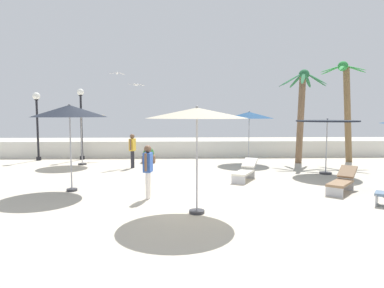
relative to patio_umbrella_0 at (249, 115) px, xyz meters
The scene contains 18 objects.
ground_plane 8.32m from the patio_umbrella_0, 114.30° to the right, with size 56.00×56.00×0.00m, color beige.
boundary_wall 4.67m from the patio_umbrella_0, 141.41° to the left, with size 25.20×0.30×1.02m, color silver.
patio_umbrella_0 is the anchor object (origin of this frame).
patio_umbrella_2 8.99m from the patio_umbrella_0, behind, with size 2.40×2.40×2.76m.
patio_umbrella_3 4.49m from the patio_umbrella_0, 51.37° to the right, with size 2.70×2.70×2.52m.
patio_umbrella_4 9.95m from the patio_umbrella_0, 109.47° to the right, with size 2.74×2.74×2.92m.
patio_umbrella_5 10.01m from the patio_umbrella_0, 139.17° to the right, with size 2.57×2.57×3.06m.
palm_tree_0 5.55m from the patio_umbrella_0, ahead, with size 2.61×2.26×5.61m.
palm_tree_1 2.92m from the patio_umbrella_0, ahead, with size 2.68×2.60×5.11m.
lamp_post_0 12.15m from the patio_umbrella_0, behind, with size 0.42×0.42×3.95m.
lamp_post_1 9.79m from the patio_umbrella_0, 168.88° to the left, with size 0.39×0.39×4.18m.
lounge_chair_1 7.61m from the patio_umbrella_0, 75.42° to the right, with size 1.63×1.77×0.83m.
lounge_chair_2 5.41m from the patio_umbrella_0, 103.01° to the right, with size 1.36×1.89×0.82m.
guest_0 6.52m from the patio_umbrella_0, 166.68° to the right, with size 0.32×0.54×1.71m.
guest_1 9.25m from the patio_umbrella_0, 121.66° to the right, with size 0.30×0.55×1.72m.
seagull_0 8.77m from the patio_umbrella_0, 157.02° to the left, with size 0.95×0.42×0.16m.
seagull_1 6.32m from the patio_umbrella_0, behind, with size 0.80×0.92×0.14m.
planter 5.97m from the patio_umbrella_0, behind, with size 0.70×0.70×0.85m.
Camera 1 is at (-0.51, -11.21, 2.68)m, focal length 31.76 mm.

